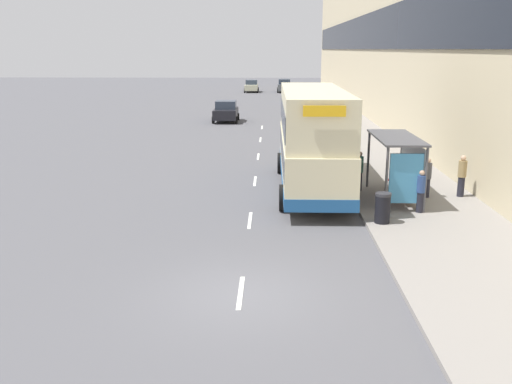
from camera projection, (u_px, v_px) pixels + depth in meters
The scene contains 21 objects.
ground_plane at pixel (240, 295), 14.11m from camera, with size 220.00×220.00×0.00m, color #515156.
pavement at pixel (336, 116), 51.25m from camera, with size 5.00×93.00×0.14m.
terrace_facade at pixel (385, 22), 49.16m from camera, with size 3.10×93.00×16.43m.
lane_mark_0 at pixel (241, 292), 14.25m from camera, with size 0.12×2.00×0.01m.
lane_mark_1 at pixel (250, 220), 20.26m from camera, with size 0.12×2.00×0.01m.
lane_mark_2 at pixel (255, 181), 26.28m from camera, with size 0.12×2.00×0.01m.
lane_mark_3 at pixel (258, 156), 32.29m from camera, with size 0.12×2.00×0.01m.
lane_mark_4 at pixel (260, 140), 38.30m from camera, with size 0.12×2.00×0.01m.
lane_mark_5 at pixel (262, 127), 44.31m from camera, with size 0.12×2.00×0.01m.
bus_shelter at pixel (402, 157), 21.96m from camera, with size 1.60×4.20×2.48m.
double_decker_bus_near at pixel (312, 138), 24.03m from camera, with size 2.85×10.39×4.30m.
car_0 at pixel (284, 86), 80.23m from camera, with size 1.99×4.32×1.84m.
car_1 at pixel (251, 86), 80.50m from camera, with size 2.01×4.22×1.69m.
car_2 at pixel (291, 95), 64.79m from camera, with size 1.94×4.21×1.67m.
car_3 at pixel (226, 111), 47.60m from camera, with size 2.09×3.83×1.73m.
pedestrian_at_shelter at pixel (359, 171), 23.76m from camera, with size 0.33×0.33×1.67m.
pedestrian_1 at pixel (462, 176), 22.82m from camera, with size 0.33×0.33×1.68m.
pedestrian_2 at pixel (411, 158), 26.28m from camera, with size 0.35×0.35×1.78m.
pedestrian_3 at pixel (421, 191), 20.59m from camera, with size 0.31×0.31×1.57m.
pedestrian_4 at pixel (427, 177), 22.71m from camera, with size 0.32×0.32×1.60m.
litter_bin at pixel (383, 208), 19.40m from camera, with size 0.55×0.55×1.05m.
Camera 1 is at (0.75, -13.05, 5.92)m, focal length 40.00 mm.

